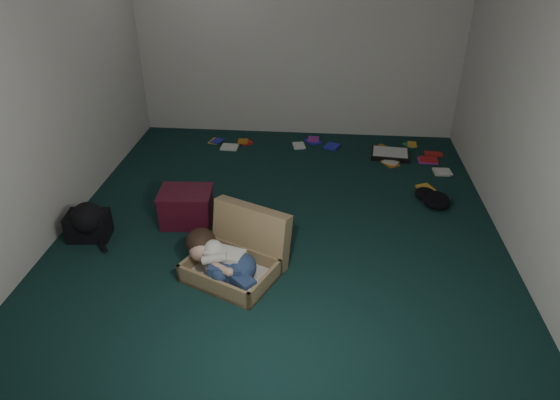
# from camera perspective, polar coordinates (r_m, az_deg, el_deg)

# --- Properties ---
(floor) EXTENTS (4.50, 4.50, 0.00)m
(floor) POSITION_cam_1_polar(r_m,az_deg,el_deg) (4.71, 0.17, -2.76)
(floor) COLOR #0F2A27
(floor) RESTS_ON ground
(wall_back) EXTENTS (4.50, 0.00, 4.50)m
(wall_back) POSITION_cam_1_polar(r_m,az_deg,el_deg) (6.32, 2.09, 18.69)
(wall_back) COLOR silver
(wall_back) RESTS_ON ground
(wall_front) EXTENTS (4.50, 0.00, 4.50)m
(wall_front) POSITION_cam_1_polar(r_m,az_deg,el_deg) (2.13, -5.17, -6.27)
(wall_front) COLOR silver
(wall_front) RESTS_ON ground
(wall_left) EXTENTS (0.00, 4.50, 4.50)m
(wall_left) POSITION_cam_1_polar(r_m,az_deg,el_deg) (4.75, -25.20, 12.00)
(wall_left) COLOR silver
(wall_left) RESTS_ON ground
(wall_right) EXTENTS (0.00, 4.50, 4.50)m
(wall_right) POSITION_cam_1_polar(r_m,az_deg,el_deg) (4.45, 27.27, 10.41)
(wall_right) COLOR silver
(wall_right) RESTS_ON ground
(suitcase) EXTENTS (0.90, 0.89, 0.50)m
(suitcase) POSITION_cam_1_polar(r_m,az_deg,el_deg) (4.07, -4.68, -6.21)
(suitcase) COLOR #90774F
(suitcase) RESTS_ON floor
(person) EXTENTS (0.65, 0.57, 0.31)m
(person) POSITION_cam_1_polar(r_m,az_deg,el_deg) (3.96, -6.67, -6.78)
(person) COLOR silver
(person) RESTS_ON suitcase
(maroon_bin) EXTENTS (0.51, 0.41, 0.33)m
(maroon_bin) POSITION_cam_1_polar(r_m,az_deg,el_deg) (4.73, -10.62, -0.76)
(maroon_bin) COLOR #470E1D
(maroon_bin) RESTS_ON floor
(backpack) EXTENTS (0.48, 0.40, 0.27)m
(backpack) POSITION_cam_1_polar(r_m,az_deg,el_deg) (4.77, -21.06, -2.64)
(backpack) COLOR black
(backpack) RESTS_ON floor
(clothing_pile) EXTENTS (0.43, 0.36, 0.13)m
(clothing_pile) POSITION_cam_1_polar(r_m,az_deg,el_deg) (5.24, 17.24, 0.24)
(clothing_pile) COLOR black
(clothing_pile) RESTS_ON floor
(paper_tray) EXTENTS (0.48, 0.38, 0.06)m
(paper_tray) POSITION_cam_1_polar(r_m,az_deg,el_deg) (6.15, 12.47, 5.16)
(paper_tray) COLOR black
(paper_tray) RESTS_ON floor
(book_scatter) EXTENTS (2.92, 1.54, 0.02)m
(book_scatter) POSITION_cam_1_polar(r_m,az_deg,el_deg) (6.08, 8.29, 5.05)
(book_scatter) COLOR gold
(book_scatter) RESTS_ON floor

